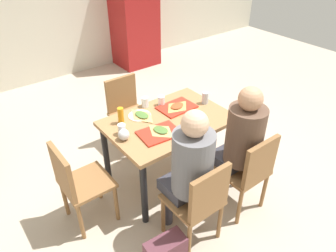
{
  "coord_description": "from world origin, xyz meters",
  "views": [
    {
      "loc": [
        -1.56,
        -2.02,
        2.35
      ],
      "look_at": [
        0.0,
        0.0,
        0.65
      ],
      "focal_mm": 34.12,
      "sensor_mm": 36.0,
      "label": 1
    }
  ],
  "objects_px": {
    "drink_fridge": "(134,11)",
    "foil_bundle": "(124,135)",
    "pizza_slice_d": "(196,121)",
    "plastic_cup_b": "(194,130)",
    "tray_red_far": "(177,107)",
    "plastic_cup_a": "(145,102)",
    "plastic_cup_d": "(161,101)",
    "main_table": "(168,128)",
    "pizza_slice_b": "(177,106)",
    "chair_left_end": "(77,181)",
    "plastic_cup_c": "(122,129)",
    "paper_plate_near_edge": "(197,123)",
    "person_in_brown_jacket": "(240,139)",
    "pizza_slice_c": "(142,115)",
    "pizza_slice_a": "(161,130)",
    "person_in_red": "(189,167)",
    "chair_near_right": "(249,170)",
    "tray_red_near": "(159,133)",
    "paper_plate_center": "(140,116)",
    "soda_can": "(205,98)",
    "condiment_bottle": "(121,116)",
    "chair_near_left": "(200,200)",
    "chair_far_side": "(126,108)"
  },
  "relations": [
    {
      "from": "drink_fridge",
      "to": "foil_bundle",
      "type": "bearing_deg",
      "value": -124.16
    },
    {
      "from": "pizza_slice_d",
      "to": "plastic_cup_b",
      "type": "relative_size",
      "value": 2.32
    },
    {
      "from": "tray_red_far",
      "to": "plastic_cup_a",
      "type": "distance_m",
      "value": 0.32
    },
    {
      "from": "tray_red_far",
      "to": "plastic_cup_d",
      "type": "bearing_deg",
      "value": 121.93
    },
    {
      "from": "main_table",
      "to": "pizza_slice_b",
      "type": "distance_m",
      "value": 0.26
    },
    {
      "from": "chair_left_end",
      "to": "drink_fridge",
      "type": "height_order",
      "value": "drink_fridge"
    },
    {
      "from": "plastic_cup_a",
      "to": "plastic_cup_c",
      "type": "relative_size",
      "value": 1.0
    },
    {
      "from": "chair_left_end",
      "to": "foil_bundle",
      "type": "bearing_deg",
      "value": -2.43
    },
    {
      "from": "paper_plate_near_edge",
      "to": "plastic_cup_b",
      "type": "xyz_separation_m",
      "value": [
        -0.15,
        -0.12,
        0.05
      ]
    },
    {
      "from": "person_in_brown_jacket",
      "to": "plastic_cup_c",
      "type": "distance_m",
      "value": 1.04
    },
    {
      "from": "pizza_slice_c",
      "to": "tray_red_far",
      "type": "bearing_deg",
      "value": -11.41
    },
    {
      "from": "main_table",
      "to": "pizza_slice_a",
      "type": "distance_m",
      "value": 0.26
    },
    {
      "from": "drink_fridge",
      "to": "plastic_cup_d",
      "type": "bearing_deg",
      "value": -117.28
    },
    {
      "from": "pizza_slice_c",
      "to": "foil_bundle",
      "type": "height_order",
      "value": "foil_bundle"
    },
    {
      "from": "tray_red_far",
      "to": "pizza_slice_d",
      "type": "distance_m",
      "value": 0.32
    },
    {
      "from": "pizza_slice_c",
      "to": "paper_plate_near_edge",
      "type": "bearing_deg",
      "value": -50.56
    },
    {
      "from": "main_table",
      "to": "person_in_red",
      "type": "height_order",
      "value": "person_in_red"
    },
    {
      "from": "chair_near_right",
      "to": "pizza_slice_d",
      "type": "xyz_separation_m",
      "value": [
        -0.11,
        0.58,
        0.25
      ]
    },
    {
      "from": "main_table",
      "to": "tray_red_near",
      "type": "distance_m",
      "value": 0.27
    },
    {
      "from": "chair_left_end",
      "to": "paper_plate_center",
      "type": "distance_m",
      "value": 0.86
    },
    {
      "from": "plastic_cup_d",
      "to": "soda_can",
      "type": "relative_size",
      "value": 0.82
    },
    {
      "from": "pizza_slice_d",
      "to": "plastic_cup_d",
      "type": "distance_m",
      "value": 0.47
    },
    {
      "from": "soda_can",
      "to": "condiment_bottle",
      "type": "height_order",
      "value": "condiment_bottle"
    },
    {
      "from": "chair_near_left",
      "to": "plastic_cup_a",
      "type": "distance_m",
      "value": 1.19
    },
    {
      "from": "paper_plate_near_edge",
      "to": "pizza_slice_b",
      "type": "relative_size",
      "value": 0.88
    },
    {
      "from": "main_table",
      "to": "plastic_cup_a",
      "type": "height_order",
      "value": "plastic_cup_a"
    },
    {
      "from": "paper_plate_center",
      "to": "plastic_cup_a",
      "type": "bearing_deg",
      "value": 39.53
    },
    {
      "from": "pizza_slice_d",
      "to": "condiment_bottle",
      "type": "relative_size",
      "value": 1.45
    },
    {
      "from": "chair_near_right",
      "to": "soda_can",
      "type": "distance_m",
      "value": 0.88
    },
    {
      "from": "person_in_red",
      "to": "plastic_cup_a",
      "type": "relative_size",
      "value": 12.48
    },
    {
      "from": "chair_near_right",
      "to": "drink_fridge",
      "type": "distance_m",
      "value": 3.84
    },
    {
      "from": "chair_near_left",
      "to": "condiment_bottle",
      "type": "bearing_deg",
      "value": 94.97
    },
    {
      "from": "plastic_cup_c",
      "to": "plastic_cup_d",
      "type": "xyz_separation_m",
      "value": [
        0.58,
        0.2,
        0.0
      ]
    },
    {
      "from": "chair_far_side",
      "to": "tray_red_near",
      "type": "xyz_separation_m",
      "value": [
        -0.2,
        -0.93,
        0.24
      ]
    },
    {
      "from": "person_in_red",
      "to": "paper_plate_center",
      "type": "xyz_separation_m",
      "value": [
        0.12,
        0.87,
        -0.01
      ]
    },
    {
      "from": "pizza_slice_d",
      "to": "foil_bundle",
      "type": "xyz_separation_m",
      "value": [
        -0.67,
        0.18,
        0.03
      ]
    },
    {
      "from": "chair_near_right",
      "to": "chair_left_end",
      "type": "xyz_separation_m",
      "value": [
        -1.26,
        0.79,
        0.0
      ]
    },
    {
      "from": "pizza_slice_a",
      "to": "tray_red_far",
      "type": "bearing_deg",
      "value": 33.1
    },
    {
      "from": "pizza_slice_b",
      "to": "plastic_cup_d",
      "type": "relative_size",
      "value": 2.5
    },
    {
      "from": "plastic_cup_a",
      "to": "drink_fridge",
      "type": "xyz_separation_m",
      "value": [
        1.48,
        2.51,
        0.17
      ]
    },
    {
      "from": "paper_plate_center",
      "to": "pizza_slice_c",
      "type": "height_order",
      "value": "pizza_slice_c"
    },
    {
      "from": "plastic_cup_b",
      "to": "drink_fridge",
      "type": "distance_m",
      "value": 3.5
    },
    {
      "from": "plastic_cup_c",
      "to": "pizza_slice_b",
      "type": "bearing_deg",
      "value": 4.39
    },
    {
      "from": "chair_far_side",
      "to": "tray_red_far",
      "type": "height_order",
      "value": "chair_far_side"
    },
    {
      "from": "condiment_bottle",
      "to": "person_in_brown_jacket",
      "type": "bearing_deg",
      "value": -52.24
    },
    {
      "from": "plastic_cup_a",
      "to": "tray_red_far",
      "type": "bearing_deg",
      "value": -43.4
    },
    {
      "from": "pizza_slice_a",
      "to": "person_in_red",
      "type": "bearing_deg",
      "value": -101.98
    },
    {
      "from": "paper_plate_near_edge",
      "to": "pizza_slice_b",
      "type": "xyz_separation_m",
      "value": [
        0.03,
        0.33,
        0.02
      ]
    },
    {
      "from": "paper_plate_center",
      "to": "plastic_cup_b",
      "type": "bearing_deg",
      "value": -70.02
    },
    {
      "from": "paper_plate_center",
      "to": "plastic_cup_b",
      "type": "height_order",
      "value": "plastic_cup_b"
    }
  ]
}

